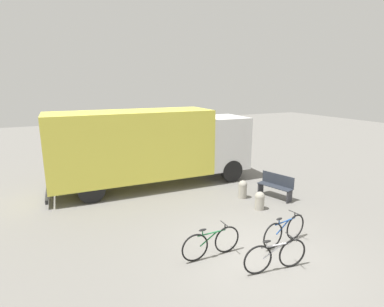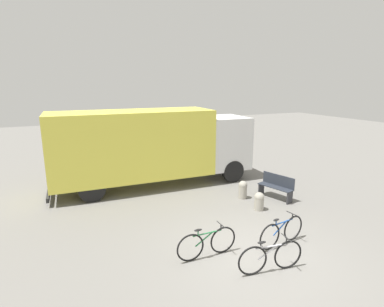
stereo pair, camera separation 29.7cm
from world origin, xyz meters
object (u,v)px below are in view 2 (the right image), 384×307
object	(u,v)px
bicycle_far	(282,232)
bollard_near_bench	(259,201)
delivery_truck	(152,144)
bicycle_middle	(270,257)
bicycle_near	(207,243)
bollard_far_bench	(243,189)
park_bench	(276,186)

from	to	relation	value
bicycle_far	bollard_near_bench	size ratio (longest dim) A/B	2.56
delivery_truck	bicycle_middle	bearing A→B (deg)	-82.86
bicycle_near	bicycle_far	bearing A→B (deg)	-8.31
bicycle_far	bollard_far_bench	bearing A→B (deg)	65.93
park_bench	bollard_far_bench	xyz separation A→B (m)	(-1.20, 0.53, -0.12)
bollard_far_bench	bicycle_far	bearing A→B (deg)	-106.06
bicycle_far	bollard_far_bench	size ratio (longest dim) A/B	2.36
bicycle_near	bicycle_middle	bearing A→B (deg)	-47.52
bicycle_middle	bicycle_far	xyz separation A→B (m)	(1.09, 0.87, 0.00)
bicycle_far	bollard_near_bench	bearing A→B (deg)	60.22
bicycle_near	bollard_near_bench	world-z (taller)	bicycle_near
bollard_far_bench	bicycle_middle	bearing A→B (deg)	-115.87
bicycle_far	bollard_near_bench	world-z (taller)	bicycle_far
delivery_truck	bicycle_middle	xyz separation A→B (m)	(0.66, -7.25, -1.45)
park_bench	bicycle_middle	distance (m)	4.96
bollard_far_bench	bollard_near_bench	bearing A→B (deg)	-94.51
delivery_truck	bicycle_middle	size ratio (longest dim) A/B	5.22
bicycle_near	bicycle_middle	xyz separation A→B (m)	(1.09, -1.19, 0.00)
bicycle_middle	bicycle_far	distance (m)	1.40
delivery_truck	bollard_far_bench	xyz separation A→B (m)	(2.73, -2.99, -1.46)
bicycle_far	bollard_far_bench	xyz separation A→B (m)	(0.98, 3.39, -0.01)
park_bench	bicycle_far	bearing A→B (deg)	126.29
delivery_truck	bicycle_far	size ratio (longest dim) A/B	5.22
bicycle_far	park_bench	bearing A→B (deg)	44.65
bicycle_far	bollard_near_bench	distance (m)	2.38
park_bench	bollard_near_bench	size ratio (longest dim) A/B	2.21
delivery_truck	bicycle_near	world-z (taller)	delivery_truck
park_bench	bollard_near_bench	distance (m)	1.46
delivery_truck	bicycle_middle	distance (m)	7.43
bollard_far_bench	delivery_truck	bearing A→B (deg)	132.34
delivery_truck	park_bench	world-z (taller)	delivery_truck
park_bench	bollard_far_bench	distance (m)	1.32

